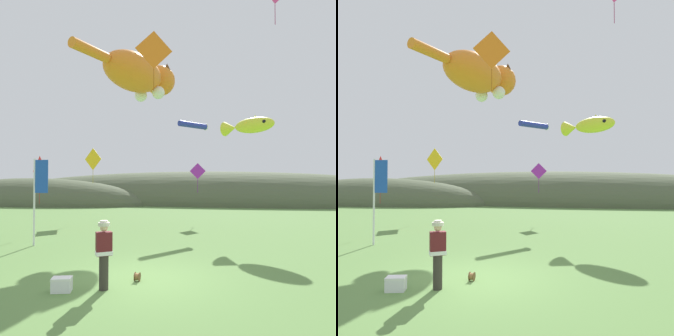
# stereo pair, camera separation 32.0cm
# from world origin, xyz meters

# --- Properties ---
(ground_plane) EXTENTS (120.00, 120.00, 0.00)m
(ground_plane) POSITION_xyz_m (0.00, 0.00, 0.00)
(ground_plane) COLOR #5B8442
(distant_hill_ridge) EXTENTS (60.59, 14.37, 7.03)m
(distant_hill_ridge) POSITION_xyz_m (-3.77, 26.80, 0.00)
(distant_hill_ridge) COLOR #4C563D
(distant_hill_ridge) RESTS_ON ground
(festival_attendant) EXTENTS (0.49, 0.44, 1.77)m
(festival_attendant) POSITION_xyz_m (-0.79, -0.98, 0.95)
(festival_attendant) COLOR #332D28
(festival_attendant) RESTS_ON ground
(kite_spool) EXTENTS (0.14, 0.24, 0.24)m
(kite_spool) POSITION_xyz_m (-0.13, -0.15, 0.12)
(kite_spool) COLOR olive
(kite_spool) RESTS_ON ground
(picnic_cooler) EXTENTS (0.56, 0.44, 0.36)m
(picnic_cooler) POSITION_xyz_m (-1.78, -1.31, 0.18)
(picnic_cooler) COLOR white
(picnic_cooler) RESTS_ON ground
(festival_banner_pole) EXTENTS (0.66, 0.08, 3.67)m
(festival_banner_pole) POSITION_xyz_m (-5.53, 3.63, 2.40)
(festival_banner_pole) COLOR silver
(festival_banner_pole) RESTS_ON ground
(kite_giant_cat) EXTENTS (3.87, 7.93, 2.53)m
(kite_giant_cat) POSITION_xyz_m (-2.63, 9.35, 8.86)
(kite_giant_cat) COLOR orange
(kite_fish_windsock) EXTENTS (3.05, 2.61, 0.98)m
(kite_fish_windsock) POSITION_xyz_m (3.53, 9.28, 5.70)
(kite_fish_windsock) COLOR yellow
(kite_tube_streamer) EXTENTS (1.81, 2.12, 0.44)m
(kite_tube_streamer) POSITION_xyz_m (0.27, 11.70, 6.20)
(kite_tube_streamer) COLOR #2633A5
(kite_diamond_orange) EXTENTS (1.40, 0.66, 2.44)m
(kite_diamond_orange) POSITION_xyz_m (-0.52, 3.68, 8.01)
(kite_diamond_orange) COLOR orange
(kite_diamond_red) EXTENTS (1.27, 0.88, 2.43)m
(kite_diamond_red) POSITION_xyz_m (-6.99, 6.11, 3.18)
(kite_diamond_red) COLOR red
(kite_diamond_violet) EXTENTS (1.05, 0.08, 1.95)m
(kite_diamond_violet) POSITION_xyz_m (0.47, 12.39, 3.26)
(kite_diamond_violet) COLOR purple
(kite_diamond_gold) EXTENTS (1.43, 0.58, 2.43)m
(kite_diamond_gold) POSITION_xyz_m (-6.72, 12.19, 4.11)
(kite_diamond_gold) COLOR yellow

